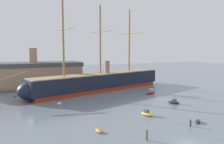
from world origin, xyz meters
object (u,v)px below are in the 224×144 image
object	(u,v)px
mooring_piling_left_pair	(147,135)
motorboat_mid_right	(174,102)
tall_ship	(100,81)
dinghy_foreground_right	(198,121)
dinghy_alongside_bow	(59,103)
mooring_piling_nearest	(190,123)
dinghy_far_left	(15,96)
dinghy_foreground_left	(99,131)
motorboat_distant_centre	(84,86)
dockside_warehouse_left	(25,75)
motorboat_alongside_stern	(151,92)
motorboat_near_centre	(147,114)

from	to	relation	value
mooring_piling_left_pair	motorboat_mid_right	bearing A→B (deg)	40.53
tall_ship	motorboat_mid_right	xyz separation A→B (m)	(12.64, -29.38, -3.16)
tall_ship	dinghy_foreground_right	xyz separation A→B (m)	(6.06, -45.21, -3.37)
dinghy_alongside_bow	mooring_piling_nearest	distance (m)	37.79
dinghy_far_left	dinghy_foreground_right	bearing A→B (deg)	-50.69
dinghy_foreground_left	motorboat_distant_centre	distance (m)	54.23
tall_ship	dinghy_alongside_bow	xyz separation A→B (m)	(-19.45, -15.80, -3.40)
dinghy_foreground_right	dinghy_far_left	distance (m)	59.72
motorboat_distant_centre	mooring_piling_nearest	bearing A→B (deg)	-83.89
dinghy_foreground_right	dockside_warehouse_left	size ratio (longest dim) A/B	0.05
dinghy_foreground_left	dinghy_alongside_bow	world-z (taller)	dinghy_alongside_bow
dinghy_alongside_bow	motorboat_alongside_stern	world-z (taller)	motorboat_alongside_stern
dinghy_foreground_left	motorboat_alongside_stern	bearing A→B (deg)	41.35
dinghy_foreground_right	mooring_piling_nearest	world-z (taller)	mooring_piling_nearest
motorboat_near_centre	motorboat_distant_centre	size ratio (longest dim) A/B	1.06
tall_ship	mooring_piling_nearest	world-z (taller)	tall_ship
motorboat_near_centre	motorboat_mid_right	world-z (taller)	motorboat_mid_right
dinghy_alongside_bow	motorboat_distant_centre	distance (m)	31.60
dinghy_foreground_right	dinghy_alongside_bow	bearing A→B (deg)	130.95
dinghy_foreground_right	motorboat_distant_centre	xyz separation A→B (m)	(-9.38, 56.58, 0.19)
mooring_piling_left_pair	dockside_warehouse_left	world-z (taller)	dockside_warehouse_left
dinghy_foreground_right	mooring_piling_nearest	bearing A→B (deg)	-161.22
dinghy_far_left	dockside_warehouse_left	bearing A→B (deg)	77.10
motorboat_near_centre	dinghy_foreground_right	bearing A→B (deg)	-50.52
motorboat_near_centre	motorboat_alongside_stern	bearing A→B (deg)	53.63
dinghy_foreground_right	motorboat_alongside_stern	xyz separation A→B (m)	(8.79, 31.31, 0.36)
motorboat_mid_right	dinghy_far_left	distance (m)	53.81
tall_ship	motorboat_alongside_stern	size ratio (longest dim) A/B	13.83
dockside_warehouse_left	dinghy_foreground_left	bearing A→B (deg)	-79.68
dinghy_foreground_left	mooring_piling_left_pair	world-z (taller)	mooring_piling_left_pair
dinghy_foreground_left	dinghy_foreground_right	size ratio (longest dim) A/B	0.89
dinghy_alongside_bow	motorboat_distant_centre	bearing A→B (deg)	59.30
motorboat_near_centre	mooring_piling_nearest	distance (m)	11.12
dinghy_alongside_bow	dockside_warehouse_left	size ratio (longest dim) A/B	0.05
tall_ship	motorboat_near_centre	bearing A→B (deg)	-92.34
motorboat_alongside_stern	mooring_piling_nearest	size ratio (longest dim) A/B	3.47
dinghy_foreground_left	motorboat_near_centre	size ratio (longest dim) A/B	0.65
motorboat_alongside_stern	dinghy_far_left	xyz separation A→B (m)	(-46.62, 14.89, -0.43)
dinghy_foreground_right	dinghy_alongside_bow	distance (m)	38.93
motorboat_distant_centre	dockside_warehouse_left	size ratio (longest dim) A/B	0.07
motorboat_alongside_stern	motorboat_near_centre	bearing A→B (deg)	-126.37
motorboat_distant_centre	tall_ship	bearing A→B (deg)	-73.72
tall_ship	dinghy_far_left	bearing A→B (deg)	178.20
motorboat_alongside_stern	dockside_warehouse_left	distance (m)	54.35
dinghy_foreground_right	dinghy_alongside_bow	xyz separation A→B (m)	(-25.52, 29.40, -0.03)
dinghy_foreground_left	dinghy_far_left	size ratio (longest dim) A/B	1.19
motorboat_mid_right	mooring_piling_nearest	bearing A→B (deg)	-120.06
dinghy_alongside_bow	mooring_piling_nearest	bearing A→B (deg)	-53.82
dinghy_foreground_right	motorboat_distant_centre	distance (m)	57.35
tall_ship	motorboat_alongside_stern	bearing A→B (deg)	-43.10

